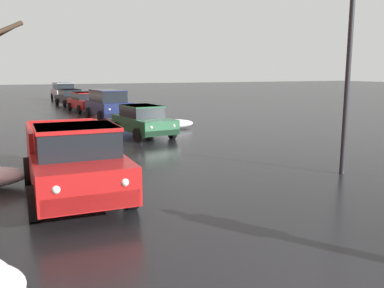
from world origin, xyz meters
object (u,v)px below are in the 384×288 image
(sedan_black_queued_behind_truck, at_px, (70,97))
(sedan_red_parked_far_down_block, at_px, (86,101))
(sedan_green_parked_kerbside_close, at_px, (143,120))
(pickup_truck_red_approaching_near_lane, at_px, (74,160))
(suv_silver_at_far_intersection, at_px, (63,91))
(suv_darkblue_parked_kerbside_mid, at_px, (108,103))
(street_lamp_post, at_px, (348,67))

(sedan_black_queued_behind_truck, bearing_deg, sedan_red_parked_far_down_block, -88.30)
(sedan_green_parked_kerbside_close, xyz_separation_m, sedan_black_queued_behind_truck, (-0.08, 19.15, 0.00))
(pickup_truck_red_approaching_near_lane, distance_m, suv_silver_at_far_intersection, 34.60)
(suv_darkblue_parked_kerbside_mid, bearing_deg, sedan_red_parked_far_down_block, 91.85)
(street_lamp_post, bearing_deg, pickup_truck_red_approaching_near_lane, 171.97)
(pickup_truck_red_approaching_near_lane, relative_size, street_lamp_post, 0.93)
(suv_darkblue_parked_kerbside_mid, distance_m, sedan_red_parked_far_down_block, 5.84)
(sedan_black_queued_behind_truck, relative_size, street_lamp_post, 0.82)
(suv_silver_at_far_intersection, relative_size, street_lamp_post, 0.88)
(suv_darkblue_parked_kerbside_mid, bearing_deg, sedan_black_queued_behind_truck, 91.77)
(suv_darkblue_parked_kerbside_mid, bearing_deg, sedan_green_parked_kerbside_close, -92.17)
(pickup_truck_red_approaching_near_lane, xyz_separation_m, sedan_red_parked_far_down_block, (4.49, 21.31, -0.13))
(sedan_red_parked_far_down_block, height_order, street_lamp_post, street_lamp_post)
(pickup_truck_red_approaching_near_lane, distance_m, street_lamp_post, 7.71)
(sedan_red_parked_far_down_block, xyz_separation_m, suv_silver_at_far_intersection, (0.30, 12.96, 0.24))
(suv_darkblue_parked_kerbside_mid, relative_size, street_lamp_post, 0.84)
(sedan_red_parked_far_down_block, relative_size, suv_silver_at_far_intersection, 0.93)
(sedan_black_queued_behind_truck, distance_m, suv_silver_at_far_intersection, 7.14)
(suv_darkblue_parked_kerbside_mid, distance_m, sedan_black_queued_behind_truck, 11.68)
(sedan_green_parked_kerbside_close, bearing_deg, pickup_truck_red_approaching_near_lane, -118.78)
(suv_darkblue_parked_kerbside_mid, distance_m, suv_silver_at_far_intersection, 18.79)
(pickup_truck_red_approaching_near_lane, relative_size, sedan_black_queued_behind_truck, 1.14)
(sedan_black_queued_behind_truck, xyz_separation_m, street_lamp_post, (3.01, -28.18, 2.27))
(sedan_green_parked_kerbside_close, distance_m, sedan_red_parked_far_down_block, 13.31)
(sedan_green_parked_kerbside_close, relative_size, suv_darkblue_parked_kerbside_mid, 0.90)
(pickup_truck_red_approaching_near_lane, bearing_deg, suv_darkblue_parked_kerbside_mid, 73.19)
(suv_darkblue_parked_kerbside_mid, bearing_deg, suv_silver_at_far_intersection, 89.65)
(sedan_green_parked_kerbside_close, relative_size, street_lamp_post, 0.76)
(sedan_green_parked_kerbside_close, relative_size, sedan_black_queued_behind_truck, 0.92)
(sedan_red_parked_far_down_block, bearing_deg, suv_darkblue_parked_kerbside_mid, -88.15)
(pickup_truck_red_approaching_near_lane, bearing_deg, suv_silver_at_far_intersection, 82.04)
(street_lamp_post, bearing_deg, suv_silver_at_far_intersection, 94.12)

